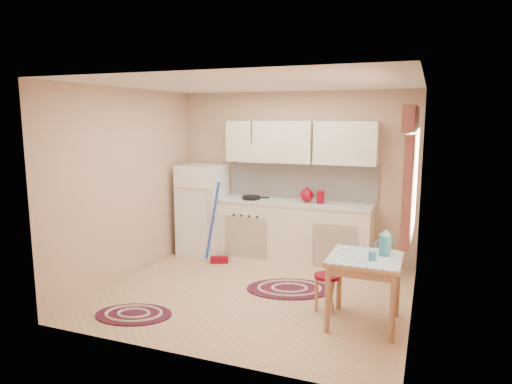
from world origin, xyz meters
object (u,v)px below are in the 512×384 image
fridge (203,210)px  stool (327,293)px  base_cabinets (293,234)px  table (364,291)px

fridge → stool: fridge is taller
fridge → base_cabinets: 1.48m
fridge → table: 3.18m
base_cabinets → stool: 1.73m
fridge → base_cabinets: bearing=2.0°
fridge → stool: 2.75m
table → fridge: bearing=148.9°
table → base_cabinets: bearing=126.6°
stool → fridge: bearing=147.6°
table → stool: bearing=156.5°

